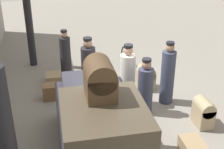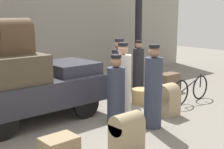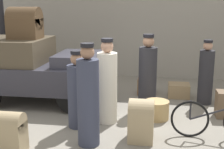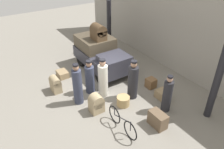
{
  "view_description": "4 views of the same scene",
  "coord_description": "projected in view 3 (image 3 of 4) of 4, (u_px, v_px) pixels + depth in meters",
  "views": [
    {
      "loc": [
        -7.49,
        1.75,
        4.72
      ],
      "look_at": [
        0.2,
        0.2,
        0.95
      ],
      "focal_mm": 50.0,
      "sensor_mm": 36.0,
      "label": 1
    },
    {
      "loc": [
        -5.08,
        -5.79,
        2.52
      ],
      "look_at": [
        0.2,
        0.2,
        0.95
      ],
      "focal_mm": 50.0,
      "sensor_mm": 36.0,
      "label": 2
    },
    {
      "loc": [
        1.26,
        -6.52,
        2.56
      ],
      "look_at": [
        0.2,
        0.2,
        0.95
      ],
      "focal_mm": 50.0,
      "sensor_mm": 36.0,
      "label": 3
    },
    {
      "loc": [
        6.97,
        -4.25,
        5.96
      ],
      "look_at": [
        0.2,
        0.2,
        0.95
      ],
      "focal_mm": 35.0,
      "sensor_mm": 36.0,
      "label": 4
    }
  ],
  "objects": [
    {
      "name": "porter_lifting_near_truck",
      "position": [
        148.0,
        75.0,
        7.44
      ],
      "size": [
        0.43,
        0.43,
        1.81
      ],
      "color": "#232328",
      "rests_on": "ground"
    },
    {
      "name": "wicker_basket",
      "position": [
        157.0,
        110.0,
        6.91
      ],
      "size": [
        0.55,
        0.55,
        0.41
      ],
      "color": "tan",
      "rests_on": "ground"
    },
    {
      "name": "truck",
      "position": [
        35.0,
        67.0,
        8.01
      ],
      "size": [
        3.4,
        1.77,
        1.63
      ],
      "color": "black",
      "rests_on": "ground"
    },
    {
      "name": "suitcase_small_leather",
      "position": [
        145.0,
        86.0,
        8.74
      ],
      "size": [
        0.41,
        0.42,
        0.46
      ],
      "color": "brown",
      "rests_on": "ground"
    },
    {
      "name": "ground_plane",
      "position": [
        102.0,
        117.0,
        7.05
      ],
      "size": [
        30.0,
        30.0,
        0.0
      ],
      "primitive_type": "plane",
      "color": "gray"
    },
    {
      "name": "trunk_umber_medium",
      "position": [
        141.0,
        120.0,
        5.82
      ],
      "size": [
        0.46,
        0.53,
        0.8
      ],
      "color": "#9E8966",
      "rests_on": "ground"
    },
    {
      "name": "trunk_on_truck_roof",
      "position": [
        25.0,
        23.0,
        7.78
      ],
      "size": [
        0.77,
        0.58,
        0.79
      ],
      "color": "#4C3823",
      "rests_on": "truck"
    },
    {
      "name": "suitcase_black_upright",
      "position": [
        179.0,
        90.0,
        8.49
      ],
      "size": [
        0.57,
        0.49,
        0.37
      ],
      "color": "#937A56",
      "rests_on": "ground"
    },
    {
      "name": "porter_standing_middle",
      "position": [
        206.0,
        75.0,
        7.83
      ],
      "size": [
        0.37,
        0.37,
        1.63
      ],
      "color": "#232328",
      "rests_on": "ground"
    },
    {
      "name": "porter_carrying_trunk",
      "position": [
        78.0,
        93.0,
        6.36
      ],
      "size": [
        0.41,
        0.41,
        1.6
      ],
      "color": "#33384C",
      "rests_on": "ground"
    },
    {
      "name": "canopy_pillar_left",
      "position": [
        1.0,
        34.0,
        9.66
      ],
      "size": [
        0.27,
        0.27,
        3.09
      ],
      "color": "black",
      "rests_on": "ground"
    },
    {
      "name": "bicycle",
      "position": [
        216.0,
        120.0,
        5.87
      ],
      "size": [
        1.7,
        0.04,
        0.77
      ],
      "color": "black",
      "rests_on": "ground"
    },
    {
      "name": "porter_with_bicycle",
      "position": [
        107.0,
        85.0,
        6.6
      ],
      "size": [
        0.42,
        0.42,
        1.81
      ],
      "color": "silver",
      "rests_on": "ground"
    },
    {
      "name": "trunk_barrel_dark",
      "position": [
        7.0,
        131.0,
        5.33
      ],
      "size": [
        0.6,
        0.39,
        0.74
      ],
      "color": "#9E8966",
      "rests_on": "ground"
    },
    {
      "name": "station_building_facade",
      "position": [
        124.0,
        10.0,
        10.45
      ],
      "size": [
        16.0,
        0.15,
        4.5
      ],
      "color": "gray",
      "rests_on": "ground"
    },
    {
      "name": "conductor_in_dark_uniform",
      "position": [
        88.0,
        100.0,
        5.52
      ],
      "size": [
        0.39,
        0.39,
        1.86
      ],
      "color": "#33384C",
      "rests_on": "ground"
    }
  ]
}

